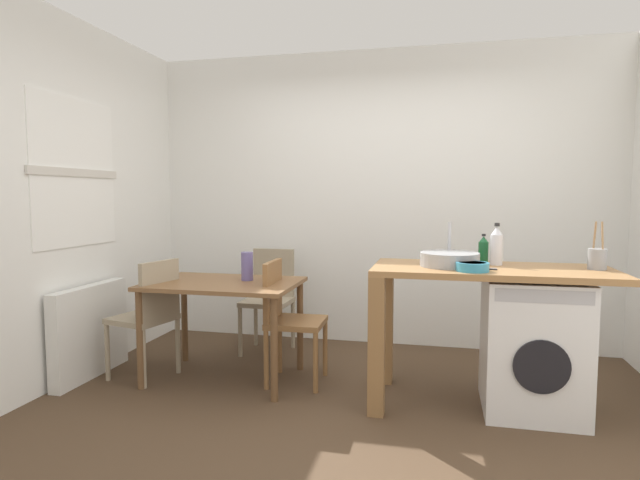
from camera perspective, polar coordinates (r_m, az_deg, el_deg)
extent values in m
plane|color=#4C3826|center=(3.40, 2.68, -19.02)|extent=(5.46, 5.46, 0.00)
cube|color=white|center=(4.84, 6.47, 4.54)|extent=(4.60, 0.10, 2.70)
cube|color=white|center=(4.08, -28.54, 3.92)|extent=(0.10, 3.80, 2.70)
cube|color=white|center=(4.28, -25.43, 6.74)|extent=(0.01, 0.90, 1.10)
cube|color=beige|center=(4.27, -25.35, 6.74)|extent=(0.02, 0.96, 0.06)
cube|color=white|center=(4.35, -24.05, -9.19)|extent=(0.10, 0.80, 0.70)
cube|color=brown|center=(3.92, -10.61, -4.76)|extent=(1.10, 0.76, 0.03)
cylinder|color=brown|center=(3.95, -19.26, -10.40)|extent=(0.05, 0.05, 0.71)
cylinder|color=brown|center=(3.53, -5.09, -11.95)|extent=(0.05, 0.05, 0.71)
cylinder|color=brown|center=(4.50, -14.74, -8.40)|extent=(0.05, 0.05, 0.71)
cylinder|color=brown|center=(4.14, -2.22, -9.40)|extent=(0.05, 0.05, 0.71)
cube|color=gray|center=(4.17, -19.01, -8.21)|extent=(0.48, 0.48, 0.04)
cube|color=gray|center=(4.01, -17.27, -5.42)|extent=(0.12, 0.38, 0.45)
cylinder|color=gray|center=(4.24, -22.43, -11.25)|extent=(0.04, 0.04, 0.45)
cylinder|color=gray|center=(4.48, -18.94, -10.29)|extent=(0.04, 0.04, 0.45)
cylinder|color=gray|center=(3.99, -18.91, -12.18)|extent=(0.04, 0.04, 0.45)
cylinder|color=gray|center=(4.24, -15.42, -11.07)|extent=(0.04, 0.04, 0.45)
cube|color=olive|center=(3.84, -2.60, -9.07)|extent=(0.41, 0.41, 0.04)
cube|color=olive|center=(3.84, -5.24, -5.66)|extent=(0.05, 0.38, 0.45)
cylinder|color=olive|center=(4.03, 0.57, -11.70)|extent=(0.04, 0.04, 0.45)
cylinder|color=olive|center=(3.70, -0.49, -13.26)|extent=(0.04, 0.04, 0.45)
cylinder|color=olive|center=(4.11, -4.46, -11.39)|extent=(0.04, 0.04, 0.45)
cylinder|color=olive|center=(3.78, -5.97, -12.86)|extent=(0.04, 0.04, 0.45)
cube|color=gray|center=(4.58, -5.87, -6.82)|extent=(0.41, 0.41, 0.04)
cube|color=gray|center=(4.71, -5.13, -3.71)|extent=(0.38, 0.05, 0.45)
cylinder|color=gray|center=(4.41, -4.44, -10.28)|extent=(0.04, 0.04, 0.45)
cylinder|color=gray|center=(4.53, -8.81, -9.89)|extent=(0.04, 0.04, 0.45)
cylinder|color=gray|center=(4.74, -3.01, -9.19)|extent=(0.04, 0.04, 0.45)
cylinder|color=gray|center=(4.86, -7.11, -8.87)|extent=(0.04, 0.04, 0.45)
cube|color=#9E7042|center=(3.49, 18.41, -3.22)|extent=(1.50, 0.68, 0.04)
cube|color=olive|center=(3.31, 6.26, -11.60)|extent=(0.10, 0.10, 0.88)
cube|color=olive|center=(3.86, 7.28, -9.19)|extent=(0.10, 0.10, 0.88)
cube|color=white|center=(3.62, 22.42, -10.66)|extent=(0.60, 0.60, 0.86)
cylinder|color=black|center=(3.34, 23.27, -12.75)|extent=(0.32, 0.02, 0.32)
cube|color=#B2B2B7|center=(3.25, 23.50, -5.74)|extent=(0.54, 0.01, 0.08)
cylinder|color=#9EA0A5|center=(3.47, 14.12, -2.09)|extent=(0.38, 0.38, 0.09)
cylinder|color=#B2B2B7|center=(3.63, 14.09, -0.26)|extent=(0.02, 0.02, 0.28)
cylinder|color=#19592D|center=(3.71, 17.59, -1.30)|extent=(0.07, 0.07, 0.14)
cone|color=#19592D|center=(3.71, 17.62, 0.10)|extent=(0.06, 0.06, 0.04)
cylinder|color=#262626|center=(3.70, 17.64, 0.52)|extent=(0.03, 0.03, 0.02)
cylinder|color=silver|center=(3.61, 18.90, -1.04)|extent=(0.08, 0.08, 0.20)
cone|color=silver|center=(3.60, 18.96, 1.00)|extent=(0.07, 0.07, 0.06)
cylinder|color=#262626|center=(3.60, 18.97, 1.62)|extent=(0.03, 0.03, 0.02)
cylinder|color=teal|center=(3.28, 16.48, -2.85)|extent=(0.20, 0.20, 0.05)
cylinder|color=#1E546B|center=(3.27, 16.48, -2.62)|extent=(0.16, 0.16, 0.03)
cylinder|color=gray|center=(3.64, 28.29, -1.87)|extent=(0.11, 0.11, 0.13)
cylinder|color=#99724C|center=(3.63, 28.07, 0.42)|extent=(0.01, 0.04, 0.18)
cylinder|color=#99724C|center=(3.62, 28.74, 0.38)|extent=(0.01, 0.05, 0.18)
cylinder|color=slate|center=(3.94, -8.05, -2.88)|extent=(0.09, 0.09, 0.22)
cube|color=#B2B2B7|center=(3.38, 17.74, -3.04)|extent=(0.15, 0.06, 0.01)
cube|color=#262628|center=(3.38, 17.74, -3.04)|extent=(0.15, 0.06, 0.01)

